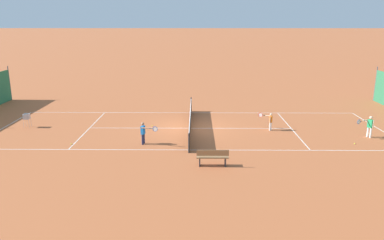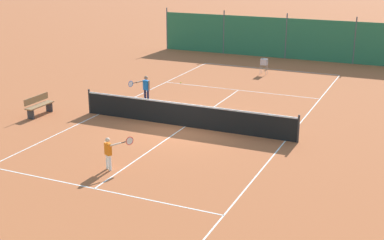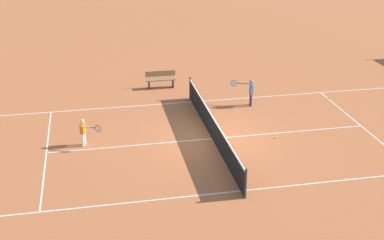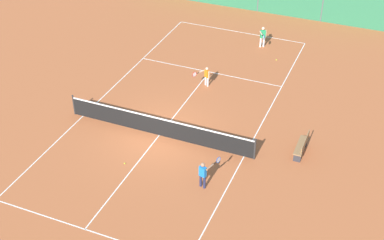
{
  "view_description": "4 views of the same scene",
  "coord_description": "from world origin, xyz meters",
  "px_view_note": "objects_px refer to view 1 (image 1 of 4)",
  "views": [
    {
      "loc": [
        22.76,
        0.35,
        6.64
      ],
      "look_at": [
        1.25,
        0.13,
        0.87
      ],
      "focal_mm": 35.0,
      "sensor_mm": 36.0,
      "label": 1
    },
    {
      "loc": [
        -8.56,
        18.41,
        6.75
      ],
      "look_at": [
        -1.36,
        2.37,
        1.14
      ],
      "focal_mm": 50.0,
      "sensor_mm": 36.0,
      "label": 2
    },
    {
      "loc": [
        -18.65,
        4.55,
        9.04
      ],
      "look_at": [
        -0.48,
        0.92,
        1.09
      ],
      "focal_mm": 50.0,
      "sensor_mm": 36.0,
      "label": 3
    },
    {
      "loc": [
        9.04,
        -17.77,
        14.55
      ],
      "look_at": [
        1.62,
        0.04,
        1.25
      ],
      "focal_mm": 50.0,
      "sensor_mm": 36.0,
      "label": 4
    }
  ],
  "objects_px": {
    "tennis_net": "(190,121)",
    "tennis_ball_alley_left": "(71,144)",
    "ball_hopper": "(27,117)",
    "courtside_bench": "(213,157)",
    "tennis_ball_service_box": "(152,126)",
    "player_near_service": "(144,132)",
    "tennis_ball_by_net_right": "(355,144)",
    "player_far_baseline": "(270,120)",
    "player_near_baseline": "(370,125)"
  },
  "relations": [
    {
      "from": "tennis_net",
      "to": "player_near_baseline",
      "type": "distance_m",
      "value": 10.59
    },
    {
      "from": "tennis_ball_service_box",
      "to": "tennis_ball_alley_left",
      "type": "height_order",
      "value": "same"
    },
    {
      "from": "player_near_baseline",
      "to": "tennis_ball_service_box",
      "type": "bearing_deg",
      "value": -100.04
    },
    {
      "from": "ball_hopper",
      "to": "tennis_ball_by_net_right",
      "type": "bearing_deg",
      "value": 80.82
    },
    {
      "from": "player_near_baseline",
      "to": "courtside_bench",
      "type": "relative_size",
      "value": 0.85
    },
    {
      "from": "tennis_net",
      "to": "tennis_ball_alley_left",
      "type": "distance_m",
      "value": 7.3
    },
    {
      "from": "player_far_baseline",
      "to": "tennis_ball_service_box",
      "type": "distance_m",
      "value": 7.49
    },
    {
      "from": "player_near_baseline",
      "to": "tennis_ball_alley_left",
      "type": "relative_size",
      "value": 19.41
    },
    {
      "from": "tennis_net",
      "to": "tennis_ball_service_box",
      "type": "bearing_deg",
      "value": -100.63
    },
    {
      "from": "tennis_net",
      "to": "ball_hopper",
      "type": "height_order",
      "value": "tennis_net"
    },
    {
      "from": "tennis_ball_alley_left",
      "to": "tennis_ball_by_net_right",
      "type": "height_order",
      "value": "same"
    },
    {
      "from": "tennis_ball_by_net_right",
      "to": "player_near_baseline",
      "type": "bearing_deg",
      "value": 133.96
    },
    {
      "from": "player_near_service",
      "to": "tennis_ball_service_box",
      "type": "relative_size",
      "value": 18.88
    },
    {
      "from": "ball_hopper",
      "to": "courtside_bench",
      "type": "distance_m",
      "value": 13.21
    },
    {
      "from": "tennis_ball_alley_left",
      "to": "tennis_ball_by_net_right",
      "type": "xyz_separation_m",
      "value": [
        -0.22,
        15.66,
        0.0
      ]
    },
    {
      "from": "tennis_ball_service_box",
      "to": "ball_hopper",
      "type": "distance_m",
      "value": 7.95
    },
    {
      "from": "player_far_baseline",
      "to": "tennis_ball_alley_left",
      "type": "relative_size",
      "value": 16.49
    },
    {
      "from": "courtside_bench",
      "to": "tennis_ball_alley_left",
      "type": "bearing_deg",
      "value": -111.85
    },
    {
      "from": "player_near_baseline",
      "to": "tennis_ball_alley_left",
      "type": "height_order",
      "value": "player_near_baseline"
    },
    {
      "from": "tennis_ball_service_box",
      "to": "courtside_bench",
      "type": "relative_size",
      "value": 0.04
    },
    {
      "from": "tennis_ball_alley_left",
      "to": "tennis_ball_service_box",
      "type": "bearing_deg",
      "value": 132.82
    },
    {
      "from": "tennis_ball_service_box",
      "to": "tennis_ball_alley_left",
      "type": "relative_size",
      "value": 1.0
    },
    {
      "from": "tennis_ball_service_box",
      "to": "tennis_ball_by_net_right",
      "type": "distance_m",
      "value": 12.14
    },
    {
      "from": "player_near_service",
      "to": "courtside_bench",
      "type": "distance_m",
      "value": 4.84
    },
    {
      "from": "player_near_baseline",
      "to": "courtside_bench",
      "type": "xyz_separation_m",
      "value": [
        4.52,
        -9.29,
        -0.3
      ]
    },
    {
      "from": "tennis_net",
      "to": "tennis_ball_by_net_right",
      "type": "distance_m",
      "value": 9.65
    },
    {
      "from": "tennis_net",
      "to": "courtside_bench",
      "type": "bearing_deg",
      "value": 10.19
    },
    {
      "from": "tennis_net",
      "to": "tennis_ball_alley_left",
      "type": "xyz_separation_m",
      "value": [
        3.28,
        -6.51,
        -0.47
      ]
    },
    {
      "from": "player_near_baseline",
      "to": "tennis_ball_by_net_right",
      "type": "bearing_deg",
      "value": -46.04
    },
    {
      "from": "player_near_service",
      "to": "tennis_ball_alley_left",
      "type": "relative_size",
      "value": 18.88
    },
    {
      "from": "tennis_ball_service_box",
      "to": "tennis_ball_by_net_right",
      "type": "xyz_separation_m",
      "value": [
        3.53,
        11.62,
        0.0
      ]
    },
    {
      "from": "player_near_baseline",
      "to": "tennis_ball_service_box",
      "type": "relative_size",
      "value": 19.41
    },
    {
      "from": "player_near_baseline",
      "to": "ball_hopper",
      "type": "height_order",
      "value": "player_near_baseline"
    },
    {
      "from": "player_far_baseline",
      "to": "courtside_bench",
      "type": "distance_m",
      "value": 7.1
    },
    {
      "from": "tennis_net",
      "to": "courtside_bench",
      "type": "distance_m",
      "value": 6.45
    },
    {
      "from": "tennis_net",
      "to": "player_near_baseline",
      "type": "bearing_deg",
      "value": 80.11
    },
    {
      "from": "tennis_ball_by_net_right",
      "to": "courtside_bench",
      "type": "bearing_deg",
      "value": -67.69
    },
    {
      "from": "player_near_service",
      "to": "player_near_baseline",
      "type": "distance_m",
      "value": 13.01
    },
    {
      "from": "player_near_service",
      "to": "tennis_ball_service_box",
      "type": "bearing_deg",
      "value": 179.55
    },
    {
      "from": "tennis_ball_alley_left",
      "to": "tennis_ball_by_net_right",
      "type": "relative_size",
      "value": 1.0
    },
    {
      "from": "tennis_ball_alley_left",
      "to": "tennis_net",
      "type": "bearing_deg",
      "value": 116.71
    },
    {
      "from": "tennis_ball_service_box",
      "to": "tennis_ball_alley_left",
      "type": "distance_m",
      "value": 5.5
    },
    {
      "from": "tennis_ball_service_box",
      "to": "player_far_baseline",
      "type": "bearing_deg",
      "value": 83.68
    },
    {
      "from": "player_far_baseline",
      "to": "tennis_ball_alley_left",
      "type": "distance_m",
      "value": 11.84
    },
    {
      "from": "player_near_service",
      "to": "tennis_ball_service_box",
      "type": "distance_m",
      "value": 3.71
    },
    {
      "from": "ball_hopper",
      "to": "tennis_ball_service_box",
      "type": "bearing_deg",
      "value": 92.66
    },
    {
      "from": "player_near_service",
      "to": "courtside_bench",
      "type": "xyz_separation_m",
      "value": [
        3.17,
        3.64,
        -0.28
      ]
    },
    {
      "from": "player_near_service",
      "to": "tennis_ball_alley_left",
      "type": "height_order",
      "value": "player_near_service"
    },
    {
      "from": "courtside_bench",
      "to": "tennis_net",
      "type": "bearing_deg",
      "value": -169.81
    },
    {
      "from": "tennis_ball_alley_left",
      "to": "player_near_baseline",
      "type": "bearing_deg",
      "value": 94.92
    }
  ]
}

